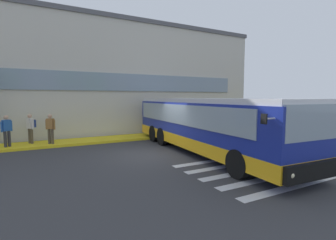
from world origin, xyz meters
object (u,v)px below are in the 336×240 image
(passenger_near_column, at_px, (7,129))
(passenger_by_doorway, at_px, (31,126))
(passenger_at_curb_edge, at_px, (50,127))
(bus_main_foreground, at_px, (204,126))

(passenger_near_column, bearing_deg, passenger_by_doorway, 27.14)
(passenger_by_doorway, relative_size, passenger_at_curb_edge, 1.00)
(passenger_at_curb_edge, bearing_deg, bus_main_foreground, -37.22)
(passenger_near_column, distance_m, passenger_at_curb_edge, 2.07)
(passenger_near_column, height_order, passenger_at_curb_edge, same)
(passenger_near_column, relative_size, passenger_by_doorway, 1.00)
(passenger_at_curb_edge, bearing_deg, passenger_by_doorway, 144.78)
(passenger_near_column, distance_m, passenger_by_doorway, 1.22)
(bus_main_foreground, relative_size, passenger_near_column, 7.01)
(bus_main_foreground, height_order, passenger_near_column, bus_main_foreground)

